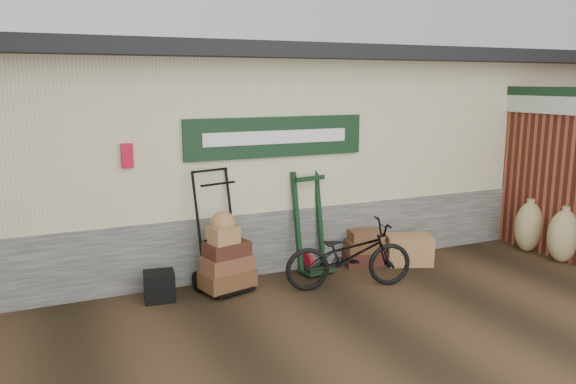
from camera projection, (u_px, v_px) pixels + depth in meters
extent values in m
plane|color=black|center=(327.00, 292.00, 7.30)|extent=(80.00, 80.00, 0.00)
cube|color=#4C4C47|center=(253.00, 214.00, 9.68)|extent=(14.00, 3.54, 0.90)
cube|color=#C7BC91|center=(251.00, 127.00, 9.39)|extent=(14.00, 3.50, 2.10)
cube|color=black|center=(254.00, 56.00, 9.03)|extent=(14.40, 4.10, 0.20)
cube|color=black|center=(276.00, 137.00, 7.67)|extent=(2.60, 0.06, 0.55)
cube|color=white|center=(277.00, 137.00, 7.64)|extent=(2.10, 0.01, 0.18)
cube|color=#B50C24|center=(127.00, 156.00, 6.90)|extent=(0.14, 0.10, 0.30)
cube|color=maroon|center=(529.00, 161.00, 10.01)|extent=(1.60, 4.50, 2.60)
cube|color=#194C2D|center=(547.00, 105.00, 8.58)|extent=(0.04, 2.40, 0.28)
cube|color=black|center=(548.00, 91.00, 8.54)|extent=(0.05, 2.50, 0.14)
cube|color=#92603A|center=(408.00, 249.00, 8.42)|extent=(0.78, 0.65, 0.44)
cube|color=black|center=(159.00, 286.00, 7.00)|extent=(0.41, 0.36, 0.37)
imported|color=black|center=(349.00, 251.00, 7.39)|extent=(0.97, 1.80, 0.99)
ellipsoid|color=#93804F|center=(529.00, 227.00, 9.01)|extent=(0.62, 0.57, 0.81)
ellipsoid|color=#93804F|center=(564.00, 236.00, 8.46)|extent=(0.55, 0.48, 0.81)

